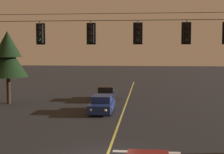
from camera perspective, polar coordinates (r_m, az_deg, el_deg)
name	(u,v)px	position (r m, az deg, el deg)	size (l,w,h in m)	color
lane_centre_stripe	(119,123)	(23.76, 1.22, -7.78)	(0.14, 60.00, 0.01)	#D1C64C
stop_bar_paint	(146,152)	(17.31, 5.88, -12.59)	(3.40, 0.36, 0.01)	silver
signal_span_assembly	(110,68)	(17.25, -0.33, 1.47)	(19.47, 0.32, 8.02)	#2D2116
traffic_light_left_inner	(40,34)	(18.00, -12.22, 7.23)	(0.48, 0.41, 1.22)	black
traffic_light_centre	(91,33)	(17.36, -3.66, 7.42)	(0.48, 0.41, 1.22)	black
traffic_light_right_inner	(138,33)	(17.13, 4.41, 7.45)	(0.48, 0.41, 1.22)	black
traffic_light_rightmost	(187,33)	(17.25, 12.60, 7.33)	(0.48, 0.41, 1.22)	black
car_oncoming_lead	(102,104)	(27.54, -1.70, -4.68)	(1.80, 4.42, 1.39)	navy
car_oncoming_trailing	(106,94)	(34.20, -0.95, -2.84)	(1.80, 4.42, 1.39)	black
tree_verge_near	(8,56)	(33.02, -17.35, 3.37)	(3.76, 3.76, 6.87)	#332316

